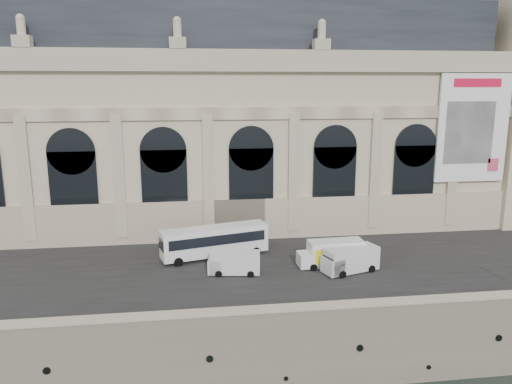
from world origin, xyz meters
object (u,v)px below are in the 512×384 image
(van_c, at_px, (348,260))
(box_truck, at_px, (332,254))
(van_b, at_px, (232,263))
(bus_left, at_px, (215,241))

(van_c, xyz_separation_m, box_truck, (-1.10, 1.89, 0.08))
(van_b, height_order, box_truck, box_truck)
(bus_left, xyz_separation_m, box_truck, (11.73, -4.19, -0.54))
(bus_left, distance_m, box_truck, 12.46)
(van_b, distance_m, box_truck, 10.34)
(bus_left, relative_size, box_truck, 1.73)
(bus_left, height_order, van_b, bus_left)
(bus_left, xyz_separation_m, van_c, (12.82, -6.09, -0.62))
(bus_left, bearing_deg, van_b, -74.06)
(van_b, bearing_deg, bus_left, 105.94)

